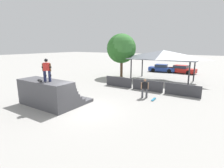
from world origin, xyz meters
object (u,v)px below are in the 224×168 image
skateboard_on_deck (40,80)px  parked_car_blue (162,68)px  skater_on_deck (47,69)px  bystander_walking (145,87)px  tree_far_back (121,49)px  parked_car_red (181,69)px  skateboard_on_ground (154,99)px  tree_beside_pavilion (122,47)px

skateboard_on_deck → parked_car_blue: size_ratio=0.18×
parked_car_blue → skater_on_deck: bearing=-101.4°
skater_on_deck → bystander_walking: (4.75, 6.01, -1.93)m
bystander_walking → skateboard_on_deck: bearing=18.1°
skater_on_deck → parked_car_blue: (1.33, 21.53, -2.23)m
tree_far_back → skateboard_on_deck: bearing=-83.7°
bystander_walking → tree_far_back: bearing=-79.8°
tree_far_back → parked_car_red: 10.77m
skateboard_on_ground → parked_car_blue: bearing=12.8°
skateboard_on_ground → parked_car_red: 16.07m
skater_on_deck → tree_far_back: 14.25m
skateboard_on_deck → tree_far_back: (-1.57, 14.19, 1.97)m
tree_far_back → parked_car_red: size_ratio=1.30×
bystander_walking → tree_beside_pavilion: (-6.72, 7.78, 3.20)m
skateboard_on_ground → parked_car_blue: (-4.30, 15.68, 0.54)m
skateboard_on_deck → parked_car_blue: (1.97, 21.69, -1.37)m
tree_beside_pavilion → parked_car_blue: size_ratio=1.33×
tree_far_back → parked_car_red: tree_far_back is taller
skateboard_on_deck → parked_car_blue: 21.82m
skater_on_deck → tree_beside_pavilion: size_ratio=0.27×
skateboard_on_deck → skateboard_on_ground: bearing=66.2°
tree_beside_pavilion → skateboard_on_deck: bearing=-84.5°
tree_far_back → parked_car_blue: 8.94m
skater_on_deck → parked_car_red: (4.38, 21.87, -2.23)m
parked_car_red → skateboard_on_deck: bearing=-94.8°
tree_beside_pavilion → tree_far_back: (-0.24, 0.24, -0.17)m
skateboard_on_ground → tree_beside_pavilion: bearing=41.2°
skateboard_on_deck → tree_far_back: bearing=118.7°
tree_beside_pavilion → parked_car_red: size_ratio=1.28×
skateboard_on_ground → tree_far_back: size_ratio=0.14×
bystander_walking → tree_far_back: (-6.96, 8.02, 3.04)m
skater_on_deck → tree_beside_pavilion: bearing=66.8°
skateboard_on_ground → skateboard_on_deck: bearing=131.2°
skateboard_on_deck → bystander_walking: bearing=71.2°
parked_car_red → tree_far_back: bearing=-122.0°
skateboard_on_deck → tree_beside_pavilion: tree_beside_pavilion is taller
skateboard_on_deck → tree_far_back: size_ratio=0.13×
bystander_walking → parked_car_blue: size_ratio=0.37×
tree_beside_pavilion → parked_car_blue: bearing=66.9°
skateboard_on_ground → tree_beside_pavilion: (-7.60, 7.93, 4.05)m
skater_on_deck → bystander_walking: size_ratio=0.98×
tree_far_back → parked_car_blue: bearing=64.7°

